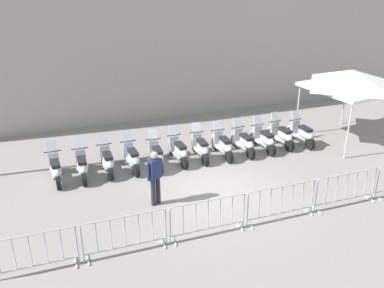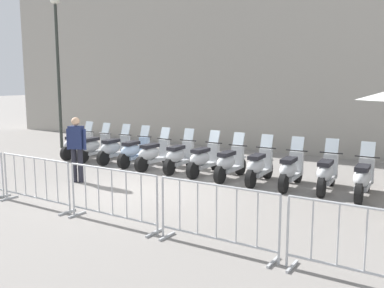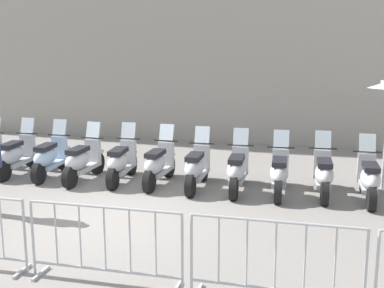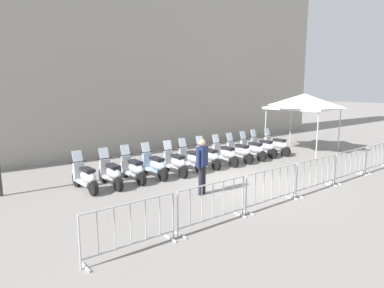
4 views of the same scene
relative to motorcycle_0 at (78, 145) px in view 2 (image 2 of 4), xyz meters
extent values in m
plane|color=gray|center=(4.31, -2.97, -0.45)|extent=(120.00, 120.00, 0.00)
cylinder|color=black|center=(0.07, 0.70, -0.21)|extent=(0.19, 0.49, 0.48)
cylinder|color=black|center=(-0.06, -0.54, -0.21)|extent=(0.19, 0.49, 0.48)
cube|color=#B7BABC|center=(0.01, 0.08, -0.17)|extent=(0.37, 0.89, 0.10)
ellipsoid|color=#B7BABC|center=(-0.02, -0.20, 0.07)|extent=(0.45, 0.87, 0.40)
cube|color=black|center=(-0.02, -0.17, 0.29)|extent=(0.34, 0.63, 0.10)
cube|color=#B7BABC|center=(0.05, 0.51, 0.10)|extent=(0.35, 0.18, 0.60)
cylinder|color=black|center=(0.05, 0.51, 0.43)|extent=(0.56, 0.09, 0.04)
cube|color=silver|center=(0.06, 0.56, 0.61)|extent=(0.33, 0.17, 0.35)
cube|color=#B7BABC|center=(0.07, 0.70, 0.06)|extent=(0.23, 0.34, 0.06)
cylinder|color=black|center=(0.96, 0.51, -0.21)|extent=(0.22, 0.50, 0.48)
cylinder|color=black|center=(0.73, -0.71, -0.21)|extent=(0.22, 0.50, 0.48)
cube|color=#B7BABC|center=(0.85, -0.10, -0.17)|extent=(0.43, 0.90, 0.10)
ellipsoid|color=#B7BABC|center=(0.80, -0.38, 0.07)|extent=(0.51, 0.89, 0.40)
cube|color=black|center=(0.80, -0.35, 0.29)|extent=(0.38, 0.64, 0.10)
cube|color=#B7BABC|center=(0.92, 0.32, 0.10)|extent=(0.36, 0.20, 0.60)
cylinder|color=black|center=(0.92, 0.32, 0.43)|extent=(0.56, 0.14, 0.04)
cube|color=silver|center=(0.93, 0.37, 0.61)|extent=(0.34, 0.20, 0.35)
cube|color=#B7BABC|center=(0.96, 0.51, 0.06)|extent=(0.25, 0.35, 0.06)
cylinder|color=black|center=(1.79, 0.45, -0.21)|extent=(0.21, 0.50, 0.48)
cylinder|color=black|center=(1.61, -0.77, -0.21)|extent=(0.21, 0.50, 0.48)
cube|color=#B7BABC|center=(1.70, -0.16, -0.17)|extent=(0.41, 0.90, 0.10)
ellipsoid|color=#B7BABC|center=(1.66, -0.44, 0.07)|extent=(0.48, 0.88, 0.40)
cube|color=black|center=(1.66, -0.40, 0.29)|extent=(0.37, 0.63, 0.10)
cube|color=#B7BABC|center=(1.77, 0.27, 0.10)|extent=(0.36, 0.19, 0.60)
cylinder|color=black|center=(1.77, 0.27, 0.43)|extent=(0.56, 0.12, 0.04)
cube|color=silver|center=(1.77, 0.32, 0.61)|extent=(0.34, 0.19, 0.35)
cube|color=#B7BABC|center=(1.79, 0.45, 0.06)|extent=(0.25, 0.35, 0.06)
cylinder|color=black|center=(2.62, 0.31, -0.21)|extent=(0.20, 0.49, 0.48)
cylinder|color=black|center=(2.47, -0.92, -0.21)|extent=(0.20, 0.49, 0.48)
cube|color=#A8C1E0|center=(2.54, -0.30, -0.17)|extent=(0.38, 0.90, 0.10)
ellipsoid|color=#A8C1E0|center=(2.51, -0.58, 0.07)|extent=(0.46, 0.88, 0.40)
cube|color=black|center=(2.51, -0.55, 0.29)|extent=(0.35, 0.63, 0.10)
cube|color=#A8C1E0|center=(2.60, 0.13, 0.10)|extent=(0.35, 0.18, 0.60)
cylinder|color=black|center=(2.60, 0.13, 0.43)|extent=(0.56, 0.10, 0.04)
cube|color=silver|center=(2.60, 0.18, 0.61)|extent=(0.33, 0.18, 0.35)
cube|color=#A8C1E0|center=(2.62, 0.31, 0.06)|extent=(0.24, 0.34, 0.06)
cylinder|color=black|center=(3.50, 0.06, -0.21)|extent=(0.24, 0.50, 0.48)
cylinder|color=black|center=(3.24, -1.16, -0.21)|extent=(0.24, 0.50, 0.48)
cube|color=#B7BABC|center=(3.37, -0.55, -0.17)|extent=(0.46, 0.91, 0.10)
ellipsoid|color=#B7BABC|center=(3.31, -0.82, 0.07)|extent=(0.53, 0.90, 0.40)
cube|color=black|center=(3.32, -0.79, 0.29)|extent=(0.40, 0.65, 0.10)
cube|color=#B7BABC|center=(3.46, -0.12, 0.10)|extent=(0.36, 0.21, 0.60)
cylinder|color=black|center=(3.46, -0.12, 0.43)|extent=(0.56, 0.15, 0.04)
cube|color=silver|center=(3.47, -0.08, 0.61)|extent=(0.34, 0.20, 0.35)
cube|color=#B7BABC|center=(3.50, 0.06, 0.06)|extent=(0.26, 0.35, 0.06)
cylinder|color=black|center=(4.30, 0.05, -0.21)|extent=(0.19, 0.49, 0.48)
cylinder|color=black|center=(4.17, -1.18, -0.21)|extent=(0.19, 0.49, 0.48)
cube|color=#B7BABC|center=(4.23, -0.56, -0.17)|extent=(0.37, 0.89, 0.10)
ellipsoid|color=#B7BABC|center=(4.20, -0.84, 0.07)|extent=(0.45, 0.87, 0.40)
cube|color=black|center=(4.21, -0.81, 0.29)|extent=(0.34, 0.63, 0.10)
cube|color=#B7BABC|center=(4.28, -0.13, 0.10)|extent=(0.35, 0.18, 0.60)
cylinder|color=black|center=(4.28, -0.13, 0.43)|extent=(0.56, 0.10, 0.04)
cube|color=silver|center=(4.29, -0.08, 0.61)|extent=(0.33, 0.17, 0.35)
cube|color=#B7BABC|center=(4.30, 0.05, 0.06)|extent=(0.23, 0.34, 0.06)
cylinder|color=black|center=(5.20, -0.08, -0.21)|extent=(0.23, 0.50, 0.48)
cylinder|color=black|center=(4.96, -1.30, -0.21)|extent=(0.23, 0.50, 0.48)
cube|color=#B7BABC|center=(5.08, -0.69, -0.17)|extent=(0.44, 0.91, 0.10)
ellipsoid|color=#B7BABC|center=(5.02, -0.97, 0.07)|extent=(0.52, 0.89, 0.40)
cube|color=black|center=(5.03, -0.94, 0.29)|extent=(0.39, 0.64, 0.10)
cube|color=#B7BABC|center=(5.16, -0.27, 0.10)|extent=(0.36, 0.20, 0.60)
cylinder|color=black|center=(5.16, -0.27, 0.43)|extent=(0.56, 0.14, 0.04)
cube|color=silver|center=(5.17, -0.22, 0.61)|extent=(0.34, 0.20, 0.35)
cube|color=#B7BABC|center=(5.20, -0.08, 0.06)|extent=(0.26, 0.35, 0.06)
cylinder|color=black|center=(6.00, -0.29, -0.21)|extent=(0.21, 0.49, 0.48)
cylinder|color=black|center=(5.83, -1.52, -0.21)|extent=(0.21, 0.49, 0.48)
cube|color=#B7BABC|center=(5.91, -0.90, -0.17)|extent=(0.40, 0.90, 0.10)
ellipsoid|color=#B7BABC|center=(5.87, -1.18, 0.07)|extent=(0.47, 0.88, 0.40)
cube|color=black|center=(5.88, -1.15, 0.29)|extent=(0.36, 0.63, 0.10)
cube|color=#B7BABC|center=(5.97, -0.47, 0.10)|extent=(0.36, 0.19, 0.60)
cylinder|color=black|center=(5.97, -0.47, 0.43)|extent=(0.56, 0.11, 0.04)
cube|color=silver|center=(5.98, -0.42, 0.61)|extent=(0.34, 0.18, 0.35)
cube|color=#B7BABC|center=(6.00, -0.29, 0.06)|extent=(0.24, 0.34, 0.06)
cylinder|color=black|center=(6.82, -0.41, -0.21)|extent=(0.19, 0.49, 0.48)
cylinder|color=black|center=(6.69, -1.64, -0.21)|extent=(0.19, 0.49, 0.48)
cube|color=#B7BABC|center=(6.76, -1.03, -0.17)|extent=(0.37, 0.89, 0.10)
ellipsoid|color=#B7BABC|center=(6.73, -1.30, 0.07)|extent=(0.45, 0.87, 0.40)
cube|color=black|center=(6.73, -1.27, 0.29)|extent=(0.34, 0.63, 0.10)
cube|color=#B7BABC|center=(6.80, -0.59, 0.10)|extent=(0.35, 0.18, 0.60)
cylinder|color=black|center=(6.80, -0.59, 0.43)|extent=(0.56, 0.10, 0.04)
cube|color=silver|center=(6.81, -0.55, 0.61)|extent=(0.33, 0.17, 0.35)
cube|color=#B7BABC|center=(6.82, -0.41, 0.06)|extent=(0.23, 0.34, 0.06)
cylinder|color=black|center=(7.66, -0.54, -0.21)|extent=(0.19, 0.49, 0.48)
cylinder|color=black|center=(7.54, -1.78, -0.21)|extent=(0.19, 0.49, 0.48)
cube|color=#B7BABC|center=(7.60, -1.16, -0.17)|extent=(0.37, 0.89, 0.10)
ellipsoid|color=#B7BABC|center=(7.57, -1.44, 0.07)|extent=(0.44, 0.87, 0.40)
cube|color=black|center=(7.58, -1.41, 0.29)|extent=(0.34, 0.62, 0.10)
cube|color=#B7BABC|center=(7.65, -0.73, 0.10)|extent=(0.35, 0.17, 0.60)
cylinder|color=black|center=(7.65, -0.73, 0.43)|extent=(0.56, 0.09, 0.04)
cube|color=silver|center=(7.65, -0.68, 0.61)|extent=(0.33, 0.17, 0.35)
cube|color=#B7BABC|center=(7.66, -0.54, 0.06)|extent=(0.23, 0.34, 0.06)
cylinder|color=black|center=(8.51, -0.56, -0.21)|extent=(0.18, 0.49, 0.48)
cylinder|color=black|center=(8.41, -1.79, -0.21)|extent=(0.18, 0.49, 0.48)
cube|color=#B7BABC|center=(8.46, -1.18, -0.17)|extent=(0.35, 0.89, 0.10)
ellipsoid|color=#B7BABC|center=(8.44, -1.45, 0.07)|extent=(0.43, 0.87, 0.40)
cube|color=black|center=(8.44, -1.42, 0.29)|extent=(0.33, 0.62, 0.10)
cube|color=#B7BABC|center=(8.50, -0.74, 0.10)|extent=(0.35, 0.17, 0.60)
cylinder|color=black|center=(8.50, -0.74, 0.43)|extent=(0.56, 0.08, 0.04)
cube|color=silver|center=(8.50, -0.69, 0.61)|extent=(0.33, 0.16, 0.35)
cube|color=#B7BABC|center=(8.51, -0.56, 0.06)|extent=(0.22, 0.33, 0.06)
cylinder|color=black|center=(9.36, -0.80, -0.21)|extent=(0.19, 0.49, 0.48)
cylinder|color=black|center=(9.23, -2.04, -0.21)|extent=(0.19, 0.49, 0.48)
cube|color=#B7BABC|center=(9.29, -1.42, -0.17)|extent=(0.37, 0.89, 0.10)
ellipsoid|color=#B7BABC|center=(9.26, -1.70, 0.07)|extent=(0.45, 0.87, 0.40)
cube|color=black|center=(9.27, -1.67, 0.29)|extent=(0.34, 0.63, 0.10)
cube|color=#B7BABC|center=(9.34, -0.99, 0.10)|extent=(0.35, 0.17, 0.60)
cylinder|color=black|center=(9.34, -0.99, 0.43)|extent=(0.56, 0.09, 0.04)
cube|color=silver|center=(9.34, -0.94, 0.61)|extent=(0.33, 0.17, 0.35)
cube|color=#B7BABC|center=(9.36, -0.80, 0.06)|extent=(0.23, 0.34, 0.06)
cube|color=#B2B5B7|center=(1.66, -4.79, -0.43)|extent=(0.10, 0.44, 0.04)
cylinder|color=#B2B5B7|center=(1.74, -4.80, 0.07)|extent=(0.04, 0.04, 1.05)
cube|color=#B2B5B7|center=(1.94, -4.83, -0.43)|extent=(0.10, 0.44, 0.04)
cube|color=#B2B5B7|center=(3.84, -5.12, -0.43)|extent=(0.10, 0.44, 0.04)
cylinder|color=#B2B5B7|center=(1.86, -4.82, 0.07)|extent=(0.04, 0.04, 1.05)
cylinder|color=#B2B5B7|center=(3.92, -5.13, 0.07)|extent=(0.04, 0.04, 1.05)
cylinder|color=#B2B5B7|center=(2.89, -4.97, 0.60)|extent=(2.07, 0.34, 0.04)
cylinder|color=#B2B5B7|center=(2.89, -4.97, -0.27)|extent=(2.07, 0.34, 0.04)
cylinder|color=#B2B5B7|center=(2.20, -4.87, 0.16)|extent=(0.02, 0.02, 0.87)
cylinder|color=#B2B5B7|center=(2.55, -4.92, 0.16)|extent=(0.02, 0.02, 0.87)
cylinder|color=#B2B5B7|center=(2.89, -4.97, 0.16)|extent=(0.02, 0.02, 0.87)
cylinder|color=#B2B5B7|center=(3.24, -5.03, 0.16)|extent=(0.02, 0.02, 0.87)
cylinder|color=#B2B5B7|center=(3.58, -5.08, 0.16)|extent=(0.02, 0.02, 0.87)
cube|color=#B2B5B7|center=(4.13, -5.16, -0.43)|extent=(0.10, 0.44, 0.04)
cube|color=#B2B5B7|center=(6.02, -5.44, -0.43)|extent=(0.10, 0.44, 0.04)
cylinder|color=#B2B5B7|center=(4.04, -5.15, 0.07)|extent=(0.04, 0.04, 1.05)
cylinder|color=#B2B5B7|center=(6.11, -5.45, 0.07)|extent=(0.04, 0.04, 1.05)
cylinder|color=#B2B5B7|center=(5.07, -5.30, 0.60)|extent=(2.07, 0.34, 0.04)
cylinder|color=#B2B5B7|center=(5.07, -5.30, -0.27)|extent=(2.07, 0.34, 0.04)
cylinder|color=#B2B5B7|center=(4.39, -5.20, 0.16)|extent=(0.02, 0.02, 0.87)
cylinder|color=#B2B5B7|center=(4.73, -5.25, 0.16)|extent=(0.02, 0.02, 0.87)
cylinder|color=#B2B5B7|center=(5.07, -5.30, 0.16)|extent=(0.02, 0.02, 0.87)
cylinder|color=#B2B5B7|center=(5.42, -5.35, 0.16)|extent=(0.02, 0.02, 0.87)
cylinder|color=#B2B5B7|center=(5.76, -5.40, 0.16)|extent=(0.02, 0.02, 0.87)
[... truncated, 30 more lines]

